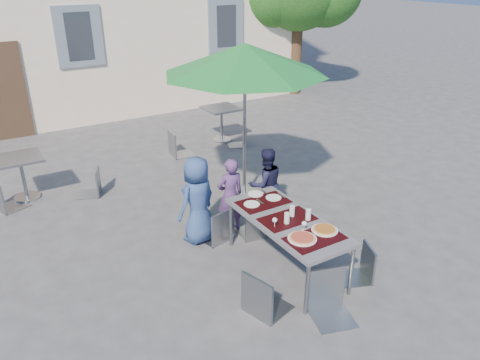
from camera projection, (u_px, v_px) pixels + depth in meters
ground at (245, 276)px, 6.14m from camera, size 90.00×90.00×0.00m
dining_table at (287, 223)px, 6.03m from camera, size 0.80×1.85×0.76m
pizza_near_left at (302, 238)px, 5.55m from camera, size 0.35×0.35×0.03m
pizza_near_right at (325, 230)px, 5.73m from camera, size 0.33×0.33×0.03m
glassware at (295, 216)px, 5.92m from camera, size 0.54×0.43×0.15m
place_settings at (261, 198)px, 6.52m from camera, size 0.63×0.46×0.01m
child_0 at (198, 200)px, 6.70m from camera, size 0.74×0.60×1.31m
child_1 at (230, 195)px, 6.99m from camera, size 0.44×0.31×1.17m
child_2 at (266, 184)px, 7.34m from camera, size 0.62×0.40×1.19m
chair_0 at (218, 206)px, 6.71m from camera, size 0.53×0.53×0.98m
chair_1 at (257, 201)px, 6.81m from camera, size 0.51×0.51×1.02m
chair_2 at (285, 198)px, 6.92m from camera, size 0.56×0.56×0.99m
chair_3 at (263, 270)px, 5.24m from camera, size 0.57×0.57×1.03m
chair_4 at (364, 244)px, 5.90m from camera, size 0.51×0.51×0.88m
chair_5 at (332, 269)px, 5.25m from camera, size 0.58×0.58×1.04m
patio_umbrella at (245, 60)px, 7.24m from camera, size 2.64×2.64×2.64m
cafe_table_0 at (22, 170)px, 7.98m from camera, size 0.73×0.73×0.78m
bg_chair_r_0 at (91, 167)px, 8.13m from camera, size 0.52×0.52×0.90m
cafe_table_1 at (221, 117)px, 10.68m from camera, size 0.74×0.74×0.80m
bg_chair_l_1 at (176, 128)px, 9.80m from camera, size 0.50×0.49×1.04m
bg_chair_r_1 at (240, 123)px, 10.43m from camera, size 0.51×0.51×0.89m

